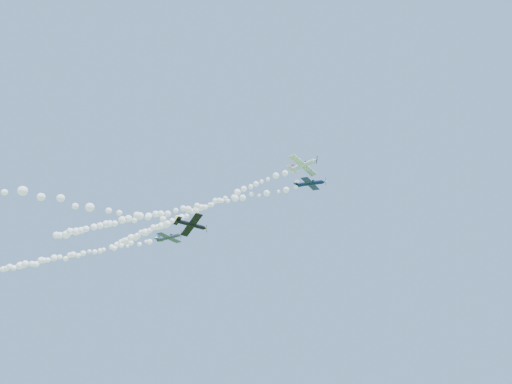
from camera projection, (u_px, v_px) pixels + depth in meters
The scene contains 7 objects.
plane_white at pixel (303, 165), 92.33m from camera, with size 7.76×8.10×2.55m.
smoke_trail_white at pixel (186, 215), 119.12m from camera, with size 75.85×24.05×3.24m, color white, non-canonical shape.
plane_navy at pixel (310, 183), 95.26m from camera, with size 7.56×7.94×2.82m.
smoke_trail_navy at pixel (158, 214), 112.54m from camera, with size 80.39×5.59×2.96m, color white, non-canonical shape.
plane_grey at pixel (169, 237), 107.37m from camera, with size 7.90×8.17×2.09m.
smoke_trail_grey at pixel (61, 258), 123.58m from camera, with size 72.98×4.26×3.44m, color white, non-canonical shape.
plane_black at pixel (191, 225), 76.92m from camera, with size 6.25×6.03×2.63m.
Camera 1 is at (43.14, -83.64, 8.29)m, focal length 30.00 mm.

